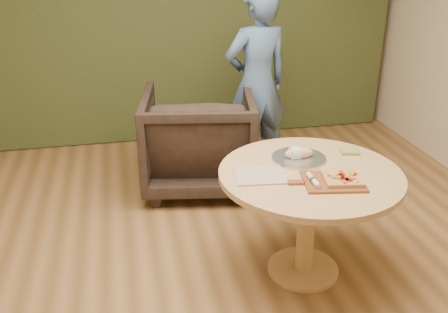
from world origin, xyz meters
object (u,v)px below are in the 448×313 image
person_standing (257,83)px  pizza_paddle (331,182)px  flatbread_pizza (342,178)px  serving_tray (299,158)px  cutlery_roll (313,180)px  armchair (198,135)px  pedestal_table (309,191)px  bread_roll (298,153)px

person_standing → pizza_paddle: bearing=76.5°
flatbread_pizza → serving_tray: 0.39m
cutlery_roll → serving_tray: size_ratio=0.56×
serving_tray → armchair: 1.34m
flatbread_pizza → cutlery_roll: flatbread_pizza is taller
flatbread_pizza → cutlery_roll: 0.18m
serving_tray → pedestal_table: bearing=-87.5°
cutlery_roll → bread_roll: (0.03, 0.36, 0.01)m
armchair → person_standing: (0.59, 0.24, 0.37)m
cutlery_roll → person_standing: size_ratio=0.12×
pizza_paddle → cutlery_roll: (-0.11, 0.00, 0.02)m
bread_roll → armchair: (-0.46, 1.22, -0.31)m
flatbread_pizza → person_standing: person_standing is taller
armchair → flatbread_pizza: bearing=120.4°
pedestal_table → serving_tray: bearing=92.5°
flatbread_pizza → person_standing: (-0.02, 1.83, 0.08)m
pizza_paddle → flatbread_pizza: 0.07m
bread_roll → serving_tray: bearing=-0.0°
pizza_paddle → person_standing: 1.83m
flatbread_pizza → cutlery_roll: (-0.18, 0.01, 0.00)m
pedestal_table → armchair: 1.50m
cutlery_roll → serving_tray: (0.04, 0.36, -0.02)m
pedestal_table → armchair: size_ratio=1.18×
pizza_paddle → serving_tray: (-0.07, 0.36, -0.00)m
serving_tray → armchair: armchair is taller
pizza_paddle → serving_tray: serving_tray is taller
pedestal_table → serving_tray: size_ratio=3.22×
pedestal_table → serving_tray: serving_tray is taller
serving_tray → bread_roll: bread_roll is taller
flatbread_pizza → armchair: armchair is taller
bread_roll → armchair: 1.34m
pizza_paddle → armchair: bearing=118.4°
pedestal_table → person_standing: person_standing is taller
pedestal_table → person_standing: size_ratio=0.67×
cutlery_roll → person_standing: person_standing is taller
pedestal_table → bread_roll: bread_roll is taller
serving_tray → bread_roll: (-0.01, 0.00, 0.04)m
armchair → cutlery_roll: bearing=114.6°
pedestal_table → pizza_paddle: 0.24m
flatbread_pizza → armchair: size_ratio=0.26×
serving_tray → pizza_paddle: bearing=-79.0°
serving_tray → person_standing: size_ratio=0.21×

